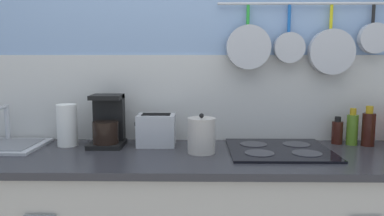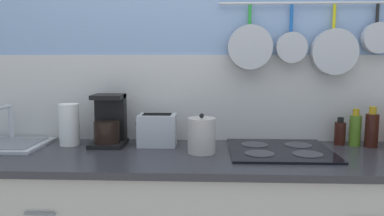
% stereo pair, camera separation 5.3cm
% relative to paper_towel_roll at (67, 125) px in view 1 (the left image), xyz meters
% --- Properties ---
extents(wall_back, '(7.20, 0.16, 2.60)m').
position_rel_paper_towel_roll_xyz_m(wall_back, '(0.75, 0.20, 0.24)').
color(wall_back, '#84A3CC').
rests_on(wall_back, ground_plane).
extents(countertop, '(2.84, 0.67, 0.03)m').
position_rel_paper_towel_roll_xyz_m(countertop, '(0.74, -0.18, -0.13)').
color(countertop, '#2D2D33').
rests_on(countertop, cabinet_base).
extents(paper_towel_roll, '(0.11, 0.11, 0.23)m').
position_rel_paper_towel_roll_xyz_m(paper_towel_roll, '(0.00, 0.00, 0.00)').
color(paper_towel_roll, white).
rests_on(paper_towel_roll, countertop).
extents(coffee_maker, '(0.19, 0.21, 0.29)m').
position_rel_paper_towel_roll_xyz_m(coffee_maker, '(0.22, 0.01, 0.00)').
color(coffee_maker, black).
rests_on(coffee_maker, countertop).
extents(toaster, '(0.22, 0.16, 0.18)m').
position_rel_paper_towel_roll_xyz_m(toaster, '(0.50, 0.01, -0.03)').
color(toaster, '#B7BABF').
rests_on(toaster, countertop).
extents(kettle, '(0.14, 0.14, 0.21)m').
position_rel_paper_towel_roll_xyz_m(kettle, '(0.74, -0.15, -0.02)').
color(kettle, beige).
rests_on(kettle, countertop).
extents(cooktop, '(0.52, 0.50, 0.01)m').
position_rel_paper_towel_roll_xyz_m(cooktop, '(1.15, -0.10, -0.11)').
color(cooktop, black).
rests_on(cooktop, countertop).
extents(bottle_sesame_oil, '(0.06, 0.06, 0.16)m').
position_rel_paper_towel_roll_xyz_m(bottle_sesame_oil, '(1.52, 0.07, -0.05)').
color(bottle_sesame_oil, '#33140F').
rests_on(bottle_sesame_oil, countertop).
extents(bottle_hot_sauce, '(0.06, 0.06, 0.21)m').
position_rel_paper_towel_roll_xyz_m(bottle_hot_sauce, '(1.59, 0.05, -0.02)').
color(bottle_hot_sauce, '#4C721E').
rests_on(bottle_hot_sauce, countertop).
extents(bottle_vinegar, '(0.07, 0.07, 0.22)m').
position_rel_paper_towel_roll_xyz_m(bottle_vinegar, '(1.67, 0.02, -0.02)').
color(bottle_vinegar, '#33140F').
rests_on(bottle_vinegar, countertop).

